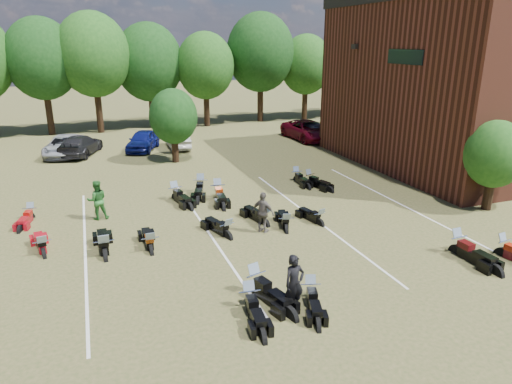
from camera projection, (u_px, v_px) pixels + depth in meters
name	position (u px, v px, depth m)	size (l,w,h in m)	color
ground	(301.00, 249.00, 17.99)	(160.00, 160.00, 0.00)	brown
car_2	(65.00, 146.00, 32.69)	(2.35, 5.10, 1.42)	#999AA1
car_3	(80.00, 145.00, 32.78)	(2.01, 4.96, 1.44)	black
car_4	(143.00, 140.00, 34.21)	(1.75, 4.36, 1.48)	#0C1255
car_5	(178.00, 140.00, 34.87)	(1.38, 3.96, 1.30)	#A0A09C
car_6	(307.00, 130.00, 37.91)	(2.61, 5.66, 1.57)	#530414
car_7	(307.00, 129.00, 39.11)	(1.95, 4.81, 1.40)	#3C3D42
person_black	(294.00, 283.00, 13.66)	(0.67, 0.44, 1.83)	black
person_green	(97.00, 200.00, 20.80)	(0.90, 0.70, 1.85)	#266425
person_grey	(263.00, 213.00, 19.35)	(1.06, 0.44, 1.80)	#534D47
motorcycle_2	(256.00, 292.00, 14.90)	(0.79, 2.47, 1.38)	black
motorcycle_3	(250.00, 308.00, 14.02)	(0.70, 2.20, 1.22)	black
motorcycle_4	(310.00, 300.00, 14.48)	(0.66, 2.07, 1.15)	black
motorcycle_5	(456.00, 253.00, 17.65)	(0.80, 2.50, 1.39)	black
motorcycle_6	(502.00, 256.00, 17.47)	(0.71, 2.23, 1.24)	#4E0B15
motorcycle_7	(44.00, 256.00, 17.44)	(0.70, 2.18, 1.22)	maroon
motorcycle_8	(151.00, 253.00, 17.72)	(0.70, 2.20, 1.23)	black
motorcycle_9	(106.00, 258.00, 17.27)	(0.80, 2.51, 1.40)	black
motorcycle_10	(228.00, 238.00, 19.04)	(0.72, 2.25, 1.25)	black
motorcycle_11	(265.00, 225.00, 20.36)	(0.72, 2.25, 1.25)	black
motorcycle_12	(286.00, 231.00, 19.72)	(0.68, 2.15, 1.20)	black
motorcycle_13	(320.00, 225.00, 20.39)	(0.64, 2.00, 1.12)	black
motorcycle_15	(32.00, 219.00, 21.03)	(0.64, 2.01, 1.12)	maroon
motorcycle_16	(176.00, 200.00, 23.65)	(0.77, 2.41, 1.34)	black
motorcycle_17	(218.00, 198.00, 23.96)	(0.80, 2.52, 1.40)	black
motorcycle_18	(201.00, 192.00, 24.87)	(0.80, 2.50, 1.39)	black
motorcycle_19	(309.00, 185.00, 26.09)	(0.71, 2.24, 1.25)	black
motorcycle_20	(296.00, 181.00, 26.77)	(0.69, 2.17, 1.21)	black
tree_line	(155.00, 59.00, 41.50)	(56.00, 6.00, 9.79)	black
young_tree_near_building	(495.00, 154.00, 21.47)	(2.80, 2.80, 4.16)	black
young_tree_midfield	(173.00, 116.00, 30.16)	(3.20, 3.20, 4.70)	black
parking_lines	(208.00, 232.00, 19.67)	(20.10, 14.00, 0.01)	silver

